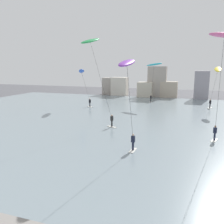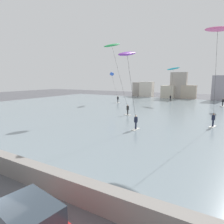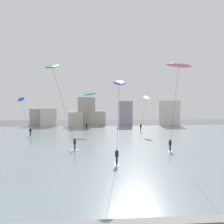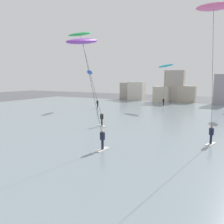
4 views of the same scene
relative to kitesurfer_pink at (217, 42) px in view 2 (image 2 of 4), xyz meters
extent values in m
cube|color=gray|center=(-5.99, -16.26, -8.78)|extent=(60.00, 0.70, 1.15)
cube|color=gray|center=(-5.99, 10.44, -9.30)|extent=(84.00, 52.00, 0.10)
cube|color=#A89E93|center=(-24.73, 39.27, -7.02)|extent=(3.17, 2.69, 4.66)
cube|color=beige|center=(-21.12, 37.71, -6.91)|extent=(4.20, 2.68, 4.88)
cube|color=beige|center=(-13.95, 36.75, -7.44)|extent=(3.73, 3.20, 3.83)
cube|color=#A89E93|center=(-11.21, 37.93, -5.47)|extent=(4.64, 2.11, 7.76)
cube|color=#B7A893|center=(-8.20, 37.96, -7.35)|extent=(4.17, 2.32, 4.00)
cube|color=gray|center=(-0.59, 37.29, -5.99)|extent=(3.32, 2.85, 6.72)
cube|color=#2D3842|center=(-4.03, -19.21, -7.93)|extent=(2.31, 1.86, 0.68)
cylinder|color=black|center=(-5.04, -18.20, -9.03)|extent=(0.67, 0.32, 0.64)
cube|color=silver|center=(0.16, 2.80, -9.22)|extent=(0.82, 1.47, 0.06)
cylinder|color=#191E33|center=(0.16, 2.80, -8.80)|extent=(0.20, 0.20, 0.78)
cube|color=#191E33|center=(0.16, 2.80, -8.11)|extent=(0.39, 0.31, 0.60)
sphere|color=#9E7051|center=(0.16, 2.80, -7.70)|extent=(0.20, 0.20, 0.20)
cylinder|color=#333333|center=(0.07, 1.21, -3.58)|extent=(0.20, 3.20, 9.17)
ellipsoid|color=pink|center=(-0.02, -0.37, 1.15)|extent=(2.93, 2.19, 0.96)
cube|color=silver|center=(0.81, 24.05, -9.22)|extent=(0.94, 1.46, 0.06)
cylinder|color=black|center=(0.81, 24.05, -8.80)|extent=(0.20, 0.20, 0.78)
cube|color=black|center=(0.81, 24.05, -8.11)|extent=(0.40, 0.33, 0.60)
sphere|color=#9E7051|center=(0.81, 24.05, -7.70)|extent=(0.20, 0.20, 0.20)
cube|color=silver|center=(-10.96, 27.68, -9.22)|extent=(0.59, 1.44, 0.06)
cylinder|color=black|center=(-10.96, 27.68, -8.80)|extent=(0.20, 0.20, 0.78)
cube|color=black|center=(-10.96, 27.68, -8.11)|extent=(0.36, 0.26, 0.60)
sphere|color=tan|center=(-10.96, 27.68, -7.70)|extent=(0.20, 0.20, 0.20)
cylinder|color=#333333|center=(-10.50, 26.46, -4.75)|extent=(0.94, 2.47, 6.84)
ellipsoid|color=#28B2C6|center=(-10.05, 25.24, -1.18)|extent=(3.55, 2.08, 0.85)
cube|color=silver|center=(-21.05, 18.00, -9.22)|extent=(1.43, 1.10, 0.06)
cylinder|color=black|center=(-21.05, 18.00, -8.80)|extent=(0.20, 0.20, 0.78)
cube|color=black|center=(-21.05, 18.00, -8.11)|extent=(0.36, 0.40, 0.60)
sphere|color=beige|center=(-21.05, 18.00, -7.70)|extent=(0.20, 0.20, 0.20)
cylinder|color=#333333|center=(-21.79, 17.86, -5.38)|extent=(1.52, 0.31, 5.58)
ellipsoid|color=blue|center=(-22.53, 17.72, -2.44)|extent=(2.41, 3.29, 1.02)
cube|color=silver|center=(-11.99, 4.68, -9.22)|extent=(1.46, 0.96, 0.06)
cylinder|color=black|center=(-11.99, 4.68, -8.80)|extent=(0.20, 0.20, 0.78)
cube|color=black|center=(-11.99, 4.68, -8.11)|extent=(0.34, 0.40, 0.60)
sphere|color=tan|center=(-11.99, 4.68, -7.70)|extent=(0.20, 0.20, 0.20)
cylinder|color=#333333|center=(-13.36, 4.58, -3.37)|extent=(2.78, 0.23, 9.60)
ellipsoid|color=green|center=(-14.74, 4.48, 1.58)|extent=(1.96, 3.62, 1.16)
cube|color=silver|center=(-7.27, -2.99, -9.22)|extent=(0.53, 1.43, 0.06)
cylinder|color=#191E33|center=(-7.27, -2.99, -8.80)|extent=(0.20, 0.20, 0.78)
cube|color=#191E33|center=(-7.27, -2.99, -8.11)|extent=(0.35, 0.24, 0.60)
sphere|color=beige|center=(-7.27, -2.99, -7.70)|extent=(0.20, 0.20, 0.20)
cylinder|color=#333333|center=(-7.29, -4.16, -4.77)|extent=(0.06, 2.35, 6.80)
ellipsoid|color=purple|center=(-7.31, -5.32, -1.22)|extent=(1.09, 3.19, 0.86)
camera|label=1|loc=(-2.22, -23.78, -1.44)|focal=38.45mm
camera|label=2|loc=(1.15, -22.67, -3.64)|focal=31.09mm
camera|label=3|loc=(-9.72, -26.23, -2.98)|focal=37.86mm
camera|label=4|loc=(1.49, -17.46, -3.65)|focal=35.34mm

